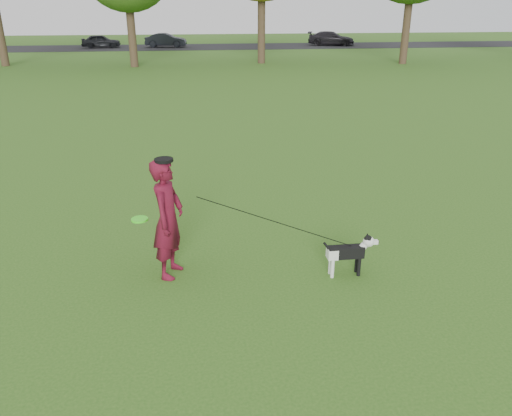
{
  "coord_description": "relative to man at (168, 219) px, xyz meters",
  "views": [
    {
      "loc": [
        -0.74,
        -6.81,
        3.63
      ],
      "look_at": [
        0.11,
        -0.37,
        0.95
      ],
      "focal_mm": 35.0,
      "sensor_mm": 36.0,
      "label": 1
    }
  ],
  "objects": [
    {
      "name": "dog",
      "position": [
        2.53,
        -0.35,
        -0.48
      ],
      "size": [
        0.82,
        0.16,
        0.62
      ],
      "color": "black",
      "rests_on": "ground"
    },
    {
      "name": "car_left",
      "position": [
        -7.02,
        40.39,
        -0.29
      ],
      "size": [
        3.35,
        1.55,
        1.11
      ],
      "primitive_type": "imported",
      "rotation": [
        0.0,
        0.0,
        1.64
      ],
      "color": "black",
      "rests_on": "road"
    },
    {
      "name": "ground",
      "position": [
        1.12,
        0.39,
        -0.86
      ],
      "size": [
        120.0,
        120.0,
        0.0
      ],
      "primitive_type": "plane",
      "color": "#285116",
      "rests_on": "ground"
    },
    {
      "name": "car_mid",
      "position": [
        -1.46,
        40.39,
        -0.26
      ],
      "size": [
        3.69,
        1.72,
        1.17
      ],
      "primitive_type": "imported",
      "rotation": [
        0.0,
        0.0,
        1.43
      ],
      "color": "black",
      "rests_on": "road"
    },
    {
      "name": "man",
      "position": [
        0.0,
        0.0,
        0.0
      ],
      "size": [
        0.59,
        0.73,
        1.72
      ],
      "primitive_type": "imported",
      "rotation": [
        0.0,
        0.0,
        1.25
      ],
      "color": "#510B1E",
      "rests_on": "ground"
    },
    {
      "name": "man_held_items",
      "position": [
        1.51,
        -0.2,
        -0.05
      ],
      "size": [
        3.14,
        0.48,
        1.32
      ],
      "color": "#3DEF1E",
      "rests_on": "ground"
    },
    {
      "name": "road",
      "position": [
        1.12,
        40.39,
        -0.85
      ],
      "size": [
        120.0,
        7.0,
        0.02
      ],
      "primitive_type": "cube",
      "color": "black",
      "rests_on": "ground"
    },
    {
      "name": "car_right",
      "position": [
        13.49,
        40.39,
        -0.23
      ],
      "size": [
        4.54,
        2.93,
        1.22
      ],
      "primitive_type": "imported",
      "rotation": [
        0.0,
        0.0,
        1.26
      ],
      "color": "black",
      "rests_on": "road"
    }
  ]
}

